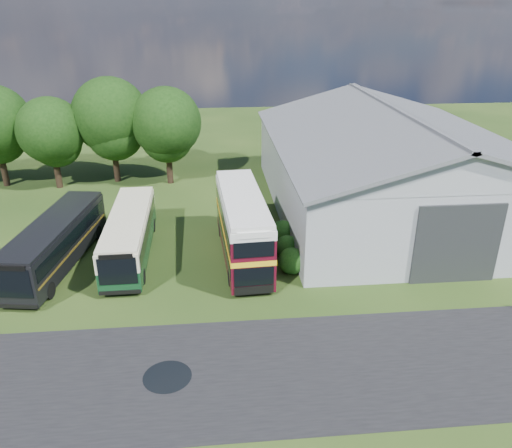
{
  "coord_description": "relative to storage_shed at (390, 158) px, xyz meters",
  "views": [
    {
      "loc": [
        0.82,
        -21.01,
        15.42
      ],
      "look_at": [
        3.55,
        8.0,
        2.48
      ],
      "focal_mm": 35.0,
      "sensor_mm": 36.0,
      "label": 1
    }
  ],
  "objects": [
    {
      "name": "bus_maroon_double",
      "position": [
        -12.3,
        -7.74,
        -1.96
      ],
      "size": [
        3.17,
        10.42,
        4.43
      ],
      "rotation": [
        0.0,
        0.0,
        0.05
      ],
      "color": "black",
      "rests_on": "ground"
    },
    {
      "name": "tree_left_b",
      "position": [
        -28.0,
        7.52,
        1.09
      ],
      "size": [
        5.78,
        5.78,
        8.16
      ],
      "color": "black",
      "rests_on": "ground"
    },
    {
      "name": "asphalt_road",
      "position": [
        -12.0,
        -18.98,
        -4.17
      ],
      "size": [
        60.0,
        8.0,
        0.02
      ],
      "primitive_type": "cube",
      "color": "black",
      "rests_on": "ground"
    },
    {
      "name": "ground",
      "position": [
        -15.0,
        -15.98,
        -4.17
      ],
      "size": [
        120.0,
        120.0,
        0.0
      ],
      "primitive_type": "plane",
      "color": "#1A3210",
      "rests_on": "ground"
    },
    {
      "name": "tree_right_a",
      "position": [
        -18.0,
        7.82,
        1.52
      ],
      "size": [
        6.26,
        6.26,
        8.83
      ],
      "color": "black",
      "rests_on": "ground"
    },
    {
      "name": "shrub_front",
      "position": [
        -9.4,
        -9.98,
        -4.17
      ],
      "size": [
        1.7,
        1.7,
        1.7
      ],
      "primitive_type": "sphere",
      "color": "#194714",
      "rests_on": "ground"
    },
    {
      "name": "bus_dark_single",
      "position": [
        -24.1,
        -7.68,
        -2.55
      ],
      "size": [
        4.2,
        11.3,
        3.04
      ],
      "rotation": [
        0.0,
        0.0,
        -0.15
      ],
      "color": "black",
      "rests_on": "ground"
    },
    {
      "name": "shrub_back",
      "position": [
        -9.4,
        -5.98,
        -4.17
      ],
      "size": [
        1.8,
        1.8,
        1.8
      ],
      "primitive_type": "sphere",
      "color": "#194714",
      "rests_on": "ground"
    },
    {
      "name": "storage_shed",
      "position": [
        0.0,
        0.0,
        0.0
      ],
      "size": [
        18.8,
        24.8,
        8.15
      ],
      "color": "gray",
      "rests_on": "ground"
    },
    {
      "name": "tree_mid",
      "position": [
        -23.0,
        8.82,
        2.02
      ],
      "size": [
        6.8,
        6.8,
        9.6
      ],
      "color": "black",
      "rests_on": "ground"
    },
    {
      "name": "shrub_mid",
      "position": [
        -9.4,
        -7.98,
        -4.17
      ],
      "size": [
        1.6,
        1.6,
        1.6
      ],
      "primitive_type": "sphere",
      "color": "#194714",
      "rests_on": "ground"
    },
    {
      "name": "bus_green_single",
      "position": [
        -19.65,
        -6.84,
        -2.59
      ],
      "size": [
        2.64,
        10.77,
        2.96
      ],
      "rotation": [
        0.0,
        0.0,
        0.01
      ],
      "color": "black",
      "rests_on": "ground"
    },
    {
      "name": "puddle",
      "position": [
        -16.5,
        -18.98,
        -4.17
      ],
      "size": [
        2.2,
        2.2,
        0.01
      ],
      "primitive_type": "cylinder",
      "color": "black",
      "rests_on": "ground"
    }
  ]
}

